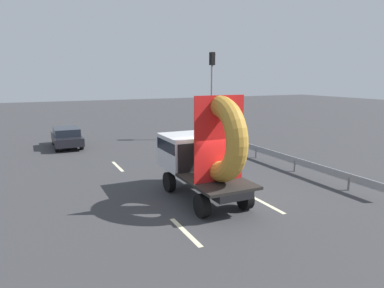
% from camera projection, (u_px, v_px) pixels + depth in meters
% --- Properties ---
extents(ground_plane, '(120.00, 120.00, 0.00)m').
position_uv_depth(ground_plane, '(218.00, 201.00, 12.91)').
color(ground_plane, '#38383A').
extents(flatbed_truck, '(2.02, 5.01, 3.99)m').
position_uv_depth(flatbed_truck, '(202.00, 151.00, 12.94)').
color(flatbed_truck, black).
rests_on(flatbed_truck, ground_plane).
extents(distant_sedan, '(1.71, 3.99, 1.30)m').
position_uv_depth(distant_sedan, '(67.00, 137.00, 22.78)').
color(distant_sedan, black).
rests_on(distant_sedan, ground_plane).
extents(traffic_light, '(0.42, 0.36, 6.33)m').
position_uv_depth(traffic_light, '(212.00, 84.00, 24.92)').
color(traffic_light, gray).
rests_on(traffic_light, ground_plane).
extents(guardrail, '(0.10, 12.81, 0.71)m').
position_uv_depth(guardrail, '(274.00, 154.00, 18.33)').
color(guardrail, gray).
rests_on(guardrail, ground_plane).
extents(lane_dash_left_near, '(0.16, 2.13, 0.01)m').
position_uv_depth(lane_dash_left_near, '(185.00, 232.00, 10.37)').
color(lane_dash_left_near, beige).
rests_on(lane_dash_left_near, ground_plane).
extents(lane_dash_left_far, '(0.16, 2.19, 0.01)m').
position_uv_depth(lane_dash_left_far, '(118.00, 166.00, 17.95)').
color(lane_dash_left_far, beige).
rests_on(lane_dash_left_far, ground_plane).
extents(lane_dash_right_near, '(0.16, 2.02, 0.01)m').
position_uv_depth(lane_dash_right_near, '(266.00, 204.00, 12.61)').
color(lane_dash_right_near, beige).
rests_on(lane_dash_right_near, ground_plane).
extents(lane_dash_right_far, '(0.16, 2.57, 0.01)m').
position_uv_depth(lane_dash_right_far, '(181.00, 159.00, 19.53)').
color(lane_dash_right_far, beige).
rests_on(lane_dash_right_far, ground_plane).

